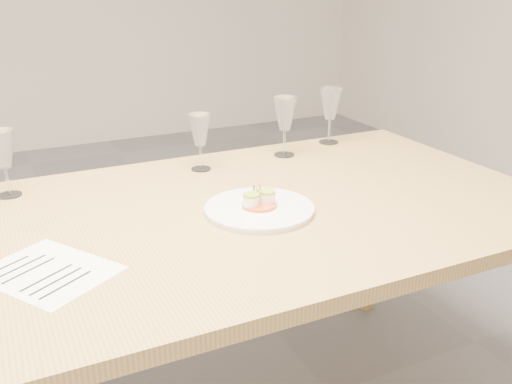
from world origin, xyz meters
name	(u,v)px	position (x,y,z in m)	size (l,w,h in m)	color
dining_table	(119,255)	(0.00, 0.00, 0.68)	(2.40, 1.00, 0.75)	tan
dinner_plate	(259,208)	(0.37, -0.05, 0.76)	(0.29, 0.29, 0.08)	white
recipe_sheet	(48,272)	(-0.18, -0.15, 0.75)	(0.32, 0.34, 0.00)	white
wine_glass_0	(2,151)	(-0.22, 0.37, 0.88)	(0.08, 0.08, 0.19)	white
wine_glass_1	(200,131)	(0.35, 0.35, 0.88)	(0.07, 0.07, 0.18)	white
wine_glass_2	(285,115)	(0.67, 0.37, 0.89)	(0.08, 0.08, 0.20)	white
wine_glass_3	(330,105)	(0.89, 0.43, 0.89)	(0.08, 0.08, 0.21)	white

